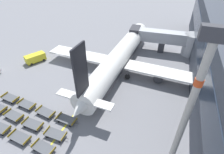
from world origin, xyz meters
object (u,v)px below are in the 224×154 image
(service_van, at_px, (35,58))
(baggage_dolly_row_mid_b_col_c, at_px, (46,112))
(baggage_dolly_row_mid_a_col_c, at_px, (33,124))
(baggage_dolly_row_mid_b_col_a, at_px, (10,98))
(baggage_dolly_row_mid_b_col_d, at_px, (67,120))
(baggage_dolly_row_near_col_d, at_px, (44,148))
(baggage_dolly_row_mid_b_col_b, at_px, (27,105))
(baggage_dolly_row_near_col_c, at_px, (20,138))
(baggage_dolly_row_mid_a_col_d, at_px, (56,134))
(airplane, at_px, (119,58))
(baggage_dolly_row_near_col_b, at_px, (0,128))
(baggage_dolly_row_mid_a_col_b, at_px, (14,116))
(apron_light_mast, at_px, (185,118))

(service_van, bearing_deg, baggage_dolly_row_mid_b_col_c, -46.31)
(service_van, distance_m, baggage_dolly_row_mid_a_col_c, 21.05)
(baggage_dolly_row_mid_b_col_a, xyz_separation_m, baggage_dolly_row_mid_b_col_d, (12.61, -0.94, 0.00))
(baggage_dolly_row_near_col_d, bearing_deg, service_van, 131.27)
(baggage_dolly_row_mid_b_col_b, bearing_deg, baggage_dolly_row_near_col_c, -56.57)
(baggage_dolly_row_mid_a_col_d, bearing_deg, service_van, 135.58)
(service_van, relative_size, baggage_dolly_row_mid_b_col_b, 1.30)
(airplane, relative_size, baggage_dolly_row_mid_b_col_c, 9.72)
(airplane, distance_m, baggage_dolly_row_mid_b_col_a, 23.18)
(baggage_dolly_row_near_col_b, bearing_deg, baggage_dolly_row_mid_a_col_b, 85.52)
(airplane, distance_m, baggage_dolly_row_near_col_d, 23.55)
(baggage_dolly_row_near_col_b, bearing_deg, airplane, 61.68)
(baggage_dolly_row_near_col_d, xyz_separation_m, baggage_dolly_row_mid_a_col_d, (0.24, 2.50, 0.00))
(baggage_dolly_row_mid_b_col_b, bearing_deg, baggage_dolly_row_mid_a_col_c, -38.60)
(baggage_dolly_row_mid_a_col_d, height_order, apron_light_mast, apron_light_mast)
(baggage_dolly_row_near_col_b, xyz_separation_m, baggage_dolly_row_mid_b_col_c, (4.72, 5.06, 0.00))
(baggage_dolly_row_mid_a_col_c, distance_m, baggage_dolly_row_mid_b_col_a, 8.83)
(baggage_dolly_row_near_col_b, distance_m, baggage_dolly_row_mid_a_col_d, 9.04)
(airplane, bearing_deg, baggage_dolly_row_mid_a_col_c, -110.98)
(baggage_dolly_row_mid_a_col_b, bearing_deg, baggage_dolly_row_near_col_b, -94.48)
(baggage_dolly_row_mid_b_col_c, relative_size, apron_light_mast, 0.21)
(baggage_dolly_row_mid_b_col_c, bearing_deg, baggage_dolly_row_mid_b_col_a, 174.72)
(airplane, distance_m, baggage_dolly_row_mid_b_col_d, 18.13)
(baggage_dolly_row_near_col_b, xyz_separation_m, apron_light_mast, (24.86, 1.40, 10.46))
(baggage_dolly_row_mid_a_col_c, bearing_deg, airplane, 69.02)
(baggage_dolly_row_mid_b_col_b, bearing_deg, service_van, 123.47)
(service_van, relative_size, baggage_dolly_row_near_col_b, 1.32)
(baggage_dolly_row_mid_b_col_b, bearing_deg, baggage_dolly_row_near_col_d, -36.35)
(baggage_dolly_row_near_col_b, height_order, baggage_dolly_row_near_col_c, same)
(baggage_dolly_row_mid_b_col_a, bearing_deg, baggage_dolly_row_near_col_d, -27.57)
(baggage_dolly_row_near_col_c, bearing_deg, baggage_dolly_row_mid_b_col_d, 48.23)
(baggage_dolly_row_mid_a_col_c, bearing_deg, baggage_dolly_row_mid_b_col_b, 141.40)
(baggage_dolly_row_near_col_d, xyz_separation_m, baggage_dolly_row_mid_b_col_b, (-8.21, 6.05, 0.00))
(baggage_dolly_row_near_col_b, bearing_deg, baggage_dolly_row_mid_b_col_d, 28.80)
(service_van, relative_size, baggage_dolly_row_mid_b_col_d, 1.31)
(service_van, relative_size, baggage_dolly_row_mid_a_col_c, 1.31)
(airplane, relative_size, baggage_dolly_row_near_col_c, 9.77)
(airplane, xyz_separation_m, baggage_dolly_row_mid_b_col_c, (-7.42, -17.48, -2.63))
(baggage_dolly_row_mid_a_col_b, bearing_deg, baggage_dolly_row_near_col_c, -36.74)
(baggage_dolly_row_mid_b_col_b, bearing_deg, baggage_dolly_row_mid_b_col_a, 174.70)
(baggage_dolly_row_mid_a_col_c, bearing_deg, apron_light_mast, -2.44)
(baggage_dolly_row_mid_a_col_b, xyz_separation_m, baggage_dolly_row_mid_b_col_c, (4.51, 2.42, 0.00))
(baggage_dolly_row_mid_b_col_c, relative_size, baggage_dolly_row_mid_b_col_d, 1.01)
(service_van, height_order, baggage_dolly_row_near_col_d, service_van)
(baggage_dolly_row_mid_b_col_d, bearing_deg, baggage_dolly_row_mid_a_col_c, -149.92)
(baggage_dolly_row_mid_a_col_b, bearing_deg, baggage_dolly_row_mid_a_col_d, -4.85)
(baggage_dolly_row_mid_a_col_c, distance_m, baggage_dolly_row_mid_b_col_b, 5.11)
(airplane, xyz_separation_m, baggage_dolly_row_mid_a_col_c, (-7.77, -20.27, -2.63))
(baggage_dolly_row_near_col_d, bearing_deg, baggage_dolly_row_mid_b_col_d, 86.79)
(baggage_dolly_row_near_col_d, height_order, baggage_dolly_row_mid_a_col_c, same)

